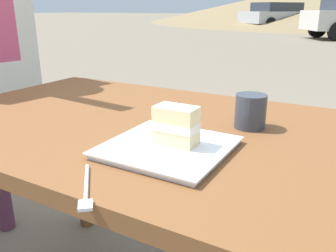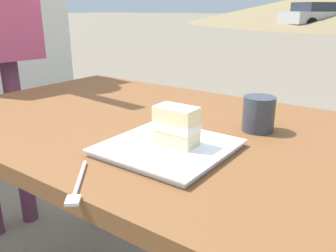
{
  "view_description": "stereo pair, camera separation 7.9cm",
  "coord_description": "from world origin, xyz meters",
  "px_view_note": "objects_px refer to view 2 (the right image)",
  "views": [
    {
      "loc": [
        -0.55,
        0.81,
        1.09
      ],
      "look_at": [
        -0.18,
        0.16,
        0.84
      ],
      "focal_mm": 37.22,
      "sensor_mm": 36.0,
      "label": 1
    },
    {
      "loc": [
        -0.62,
        0.76,
        1.09
      ],
      "look_at": [
        -0.18,
        0.16,
        0.84
      ],
      "focal_mm": 37.22,
      "sensor_mm": 36.0,
      "label": 2
    }
  ],
  "objects_px": {
    "dessert_plate": "(168,148)",
    "patio_table": "(150,156)",
    "cake_slice": "(176,126)",
    "coffee_cup": "(259,113)",
    "dessert_fork": "(78,184)",
    "parked_car_far": "(321,15)"
  },
  "relations": [
    {
      "from": "dessert_plate",
      "to": "patio_table",
      "type": "bearing_deg",
      "value": -41.22
    },
    {
      "from": "cake_slice",
      "to": "coffee_cup",
      "type": "xyz_separation_m",
      "value": [
        -0.1,
        -0.24,
        -0.01
      ]
    },
    {
      "from": "coffee_cup",
      "to": "dessert_fork",
      "type": "bearing_deg",
      "value": 73.03
    },
    {
      "from": "cake_slice",
      "to": "dessert_fork",
      "type": "relative_size",
      "value": 0.71
    },
    {
      "from": "patio_table",
      "to": "parked_car_far",
      "type": "distance_m",
      "value": 20.51
    },
    {
      "from": "patio_table",
      "to": "dessert_fork",
      "type": "height_order",
      "value": "dessert_fork"
    },
    {
      "from": "dessert_plate",
      "to": "dessert_fork",
      "type": "xyz_separation_m",
      "value": [
        0.04,
        0.24,
        -0.0
      ]
    },
    {
      "from": "cake_slice",
      "to": "coffee_cup",
      "type": "bearing_deg",
      "value": -112.17
    },
    {
      "from": "dessert_plate",
      "to": "parked_car_far",
      "type": "xyz_separation_m",
      "value": [
        4.37,
        -20.24,
        -0.02
      ]
    },
    {
      "from": "patio_table",
      "to": "coffee_cup",
      "type": "bearing_deg",
      "value": -161.45
    },
    {
      "from": "patio_table",
      "to": "cake_slice",
      "type": "xyz_separation_m",
      "value": [
        -0.19,
        0.14,
        0.17
      ]
    },
    {
      "from": "cake_slice",
      "to": "patio_table",
      "type": "bearing_deg",
      "value": -36.69
    },
    {
      "from": "cake_slice",
      "to": "dessert_fork",
      "type": "bearing_deg",
      "value": 78.43
    },
    {
      "from": "dessert_plate",
      "to": "coffee_cup",
      "type": "bearing_deg",
      "value": -113.85
    },
    {
      "from": "cake_slice",
      "to": "coffee_cup",
      "type": "height_order",
      "value": "cake_slice"
    },
    {
      "from": "dessert_fork",
      "to": "dessert_plate",
      "type": "bearing_deg",
      "value": -98.86
    },
    {
      "from": "patio_table",
      "to": "dessert_fork",
      "type": "distance_m",
      "value": 0.43
    },
    {
      "from": "dessert_plate",
      "to": "dessert_fork",
      "type": "distance_m",
      "value": 0.24
    },
    {
      "from": "dessert_fork",
      "to": "parked_car_far",
      "type": "bearing_deg",
      "value": -78.04
    },
    {
      "from": "dessert_plate",
      "to": "coffee_cup",
      "type": "xyz_separation_m",
      "value": [
        -0.11,
        -0.26,
        0.04
      ]
    },
    {
      "from": "parked_car_far",
      "to": "patio_table",
      "type": "bearing_deg",
      "value": 101.79
    },
    {
      "from": "coffee_cup",
      "to": "parked_car_far",
      "type": "bearing_deg",
      "value": -77.34
    }
  ]
}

